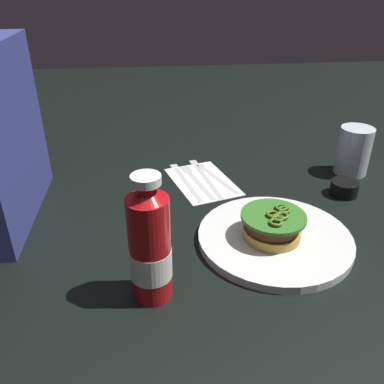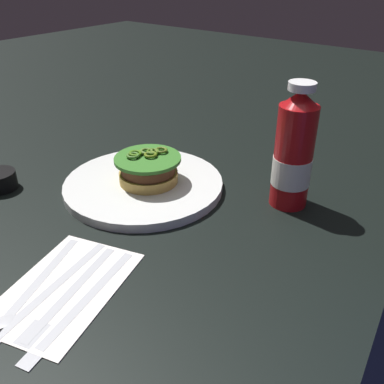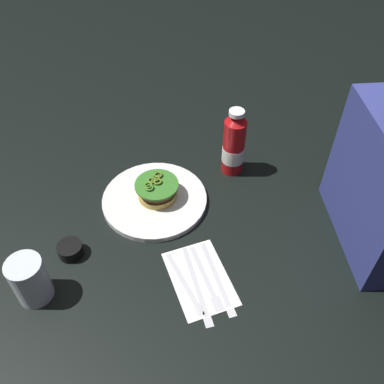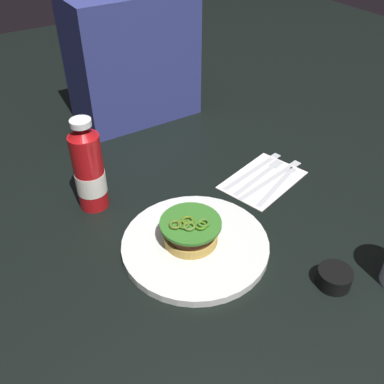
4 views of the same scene
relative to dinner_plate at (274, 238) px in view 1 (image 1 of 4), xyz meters
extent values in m
plane|color=black|center=(0.03, -0.03, -0.01)|extent=(3.00, 3.00, 0.00)
cylinder|color=silver|center=(0.00, 0.00, 0.00)|extent=(0.28, 0.28, 0.02)
cylinder|color=gold|center=(-0.01, 0.01, 0.02)|extent=(0.10, 0.10, 0.02)
cylinder|color=#512D19|center=(-0.01, 0.01, 0.03)|extent=(0.09, 0.09, 0.02)
cylinder|color=red|center=(-0.01, 0.01, 0.04)|extent=(0.09, 0.09, 0.01)
cylinder|color=#327024|center=(-0.01, 0.01, 0.05)|extent=(0.11, 0.11, 0.01)
torus|color=#406618|center=(-0.02, 0.01, 0.06)|extent=(0.02, 0.02, 0.01)
torus|color=#556F16|center=(-0.01, 0.01, 0.06)|extent=(0.02, 0.02, 0.01)
torus|color=#546A1F|center=(-0.03, 0.01, 0.06)|extent=(0.02, 0.02, 0.01)
torus|color=#51772A|center=(-0.02, 0.00, 0.06)|extent=(0.02, 0.02, 0.01)
torus|color=#417228|center=(0.01, -0.01, 0.06)|extent=(0.02, 0.02, 0.01)
torus|color=#417314|center=(0.00, -0.01, 0.06)|extent=(0.02, 0.02, 0.01)
cylinder|color=#B01114|center=(-0.11, 0.22, 0.08)|extent=(0.06, 0.06, 0.17)
cone|color=#B01114|center=(-0.11, 0.22, 0.17)|extent=(0.05, 0.05, 0.02)
cylinder|color=white|center=(-0.11, 0.22, 0.19)|extent=(0.04, 0.04, 0.01)
cylinder|color=white|center=(-0.11, 0.22, 0.05)|extent=(0.06, 0.06, 0.05)
cylinder|color=silver|center=(0.26, -0.26, 0.05)|extent=(0.08, 0.08, 0.11)
cylinder|color=black|center=(0.15, -0.20, 0.01)|extent=(0.06, 0.06, 0.03)
cube|color=white|center=(0.25, 0.10, -0.01)|extent=(0.22, 0.17, 0.00)
cube|color=silver|center=(0.26, 0.06, 0.00)|extent=(0.17, 0.08, 0.00)
ellipsoid|color=silver|center=(0.32, 0.09, 0.00)|extent=(0.04, 0.03, 0.00)
cube|color=silver|center=(0.25, 0.09, 0.00)|extent=(0.19, 0.05, 0.00)
cube|color=silver|center=(0.33, 0.10, 0.00)|extent=(0.08, 0.03, 0.00)
cube|color=silver|center=(0.24, 0.11, 0.00)|extent=(0.17, 0.06, 0.00)
cube|color=silver|center=(0.31, 0.13, 0.00)|extent=(0.04, 0.03, 0.00)
cube|color=silver|center=(0.24, 0.13, 0.00)|extent=(0.18, 0.05, 0.00)
cube|color=silver|center=(0.31, 0.15, 0.00)|extent=(0.08, 0.04, 0.00)
camera|label=1|loc=(-0.58, 0.21, 0.43)|focal=37.71mm
camera|label=2|loc=(0.46, 0.47, 0.36)|focal=39.54mm
camera|label=3|loc=(0.76, 0.04, 0.81)|focal=39.12mm
camera|label=4|loc=(-0.32, -0.49, 0.58)|focal=40.72mm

